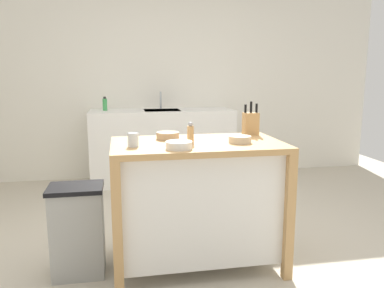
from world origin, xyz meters
name	(u,v)px	position (x,y,z in m)	size (l,w,h in m)	color
ground_plane	(208,259)	(0.00, 0.00, 0.00)	(6.78, 6.78, 0.00)	#BCB29E
wall_back	(166,78)	(0.00, 2.53, 1.30)	(5.78, 0.10, 2.60)	silver
kitchen_island	(197,197)	(-0.09, -0.05, 0.50)	(1.17, 0.68, 0.90)	tan
knife_block	(251,123)	(0.37, 0.19, 0.99)	(0.11, 0.09, 0.25)	tan
bowl_stoneware_deep	(168,135)	(-0.28, 0.11, 0.93)	(0.16, 0.16, 0.05)	tan
bowl_ceramic_wide	(240,139)	(0.18, -0.13, 0.93)	(0.15, 0.15, 0.05)	beige
bowl_ceramic_small	(179,145)	(-0.25, -0.26, 0.93)	(0.17, 0.17, 0.05)	silver
drinking_cup	(133,140)	(-0.53, -0.13, 0.95)	(0.07, 0.07, 0.09)	silver
pepper_grinder	(191,134)	(-0.15, -0.12, 0.97)	(0.04, 0.04, 0.15)	tan
trash_bin	(78,230)	(-0.92, -0.04, 0.32)	(0.36, 0.28, 0.63)	gray
sink_counter	(162,146)	(-0.10, 2.18, 0.46)	(1.77, 0.60, 0.92)	white
sink_faucet	(161,100)	(-0.10, 2.32, 1.03)	(0.02, 0.02, 0.22)	#B7BCC1
bottle_hand_soap	(105,104)	(-0.79, 2.22, 0.99)	(0.05, 0.05, 0.17)	green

